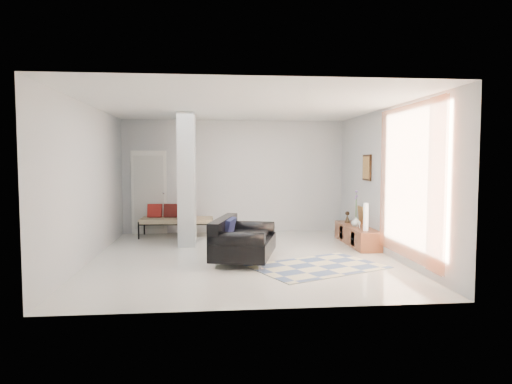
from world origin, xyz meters
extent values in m
plane|color=silver|center=(0.00, 0.00, 0.00)|extent=(6.00, 6.00, 0.00)
plane|color=white|center=(0.00, 0.00, 2.80)|extent=(6.00, 6.00, 0.00)
plane|color=#BBBDC0|center=(0.00, 3.00, 1.40)|extent=(6.00, 0.00, 6.00)
plane|color=#BBBDC0|center=(0.00, -3.00, 1.40)|extent=(6.00, 0.00, 6.00)
plane|color=#BBBDC0|center=(-2.75, 0.00, 1.40)|extent=(0.00, 6.00, 6.00)
plane|color=#BBBDC0|center=(2.75, 0.00, 1.40)|extent=(0.00, 6.00, 6.00)
cube|color=#A5AAAC|center=(-1.10, 1.60, 1.40)|extent=(0.35, 1.20, 2.80)
cube|color=white|center=(-2.10, 2.96, 1.02)|extent=(0.85, 0.06, 2.04)
plane|color=#FF7B43|center=(2.67, -1.15, 1.45)|extent=(0.00, 2.55, 2.55)
cube|color=#321C0D|center=(2.72, 1.03, 1.65)|extent=(0.04, 0.45, 0.55)
cube|color=brown|center=(2.52, 1.03, 0.20)|extent=(0.45, 1.88, 0.40)
cube|color=#321C0D|center=(2.30, 0.61, 0.20)|extent=(0.02, 0.25, 0.28)
cube|color=#321C0D|center=(2.30, 1.44, 0.20)|extent=(0.02, 0.25, 0.28)
cube|color=gold|center=(2.70, 1.29, 0.60)|extent=(0.09, 0.32, 0.40)
cube|color=silver|center=(2.42, 0.61, 0.46)|extent=(0.04, 0.10, 0.12)
cylinder|color=silver|center=(-0.53, -0.82, 0.05)|extent=(0.05, 0.05, 0.10)
cylinder|color=silver|center=(-0.19, 0.51, 0.05)|extent=(0.05, 0.05, 0.10)
cylinder|color=silver|center=(0.21, -1.02, 0.05)|extent=(0.05, 0.05, 0.10)
cylinder|color=silver|center=(0.56, 0.32, 0.05)|extent=(0.05, 0.05, 0.10)
cube|color=black|center=(0.01, -0.25, 0.25)|extent=(1.34, 1.81, 0.30)
cube|color=black|center=(-0.36, -0.16, 0.58)|extent=(0.60, 1.62, 0.36)
cylinder|color=black|center=(-0.16, -0.92, 0.48)|extent=(0.96, 0.50, 0.28)
cylinder|color=black|center=(0.18, 0.41, 0.48)|extent=(0.96, 0.50, 0.28)
cube|color=black|center=(-0.25, -0.19, 0.60)|extent=(0.28, 0.61, 0.31)
cylinder|color=black|center=(-2.24, 2.15, 0.20)|extent=(0.04, 0.04, 0.40)
cylinder|color=black|center=(-0.59, 2.07, 0.20)|extent=(0.04, 0.04, 0.40)
cylinder|color=black|center=(-2.21, 2.83, 0.20)|extent=(0.04, 0.04, 0.40)
cylinder|color=black|center=(-0.56, 2.75, 0.20)|extent=(0.04, 0.04, 0.40)
cube|color=beige|center=(-1.40, 2.45, 0.38)|extent=(1.70, 0.77, 0.12)
cube|color=maroon|center=(-1.93, 2.62, 0.60)|extent=(0.35, 0.18, 0.33)
cube|color=#5B1916|center=(-1.54, 2.61, 0.60)|extent=(0.35, 0.18, 0.33)
cube|color=maroon|center=(-1.15, 2.59, 0.60)|extent=(0.35, 0.18, 0.33)
cube|color=beige|center=(1.21, -0.90, 0.01)|extent=(2.51, 2.16, 0.01)
cylinder|color=white|center=(2.50, 0.41, 0.68)|extent=(0.10, 0.10, 0.55)
imported|color=white|center=(2.47, 0.95, 0.50)|extent=(0.21, 0.21, 0.21)
camera|label=1|loc=(-0.58, -8.39, 1.81)|focal=32.00mm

